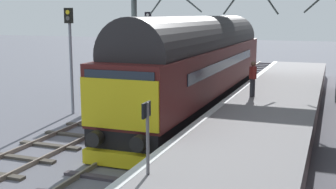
% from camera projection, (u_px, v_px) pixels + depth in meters
% --- Properties ---
extents(ground_plane, '(140.00, 140.00, 0.00)m').
position_uv_depth(ground_plane, '(152.00, 145.00, 16.40)').
color(ground_plane, slate).
rests_on(ground_plane, ground).
extents(track_main, '(2.50, 60.00, 0.15)m').
position_uv_depth(track_main, '(152.00, 143.00, 16.39)').
color(track_main, gray).
rests_on(track_main, ground).
extents(track_adjacent_west, '(2.50, 60.00, 0.15)m').
position_uv_depth(track_adjacent_west, '(73.00, 135.00, 17.56)').
color(track_adjacent_west, gray).
rests_on(track_adjacent_west, ground).
extents(station_platform, '(4.00, 44.00, 1.01)m').
position_uv_depth(station_platform, '(249.00, 141.00, 15.07)').
color(station_platform, gray).
rests_on(station_platform, ground).
extents(diesel_locomotive, '(2.74, 17.71, 4.68)m').
position_uv_depth(diesel_locomotive, '(199.00, 62.00, 21.52)').
color(diesel_locomotive, black).
rests_on(diesel_locomotive, ground).
extents(signal_post_mid, '(0.44, 0.22, 5.06)m').
position_uv_depth(signal_post_mid, '(70.00, 50.00, 20.97)').
color(signal_post_mid, gray).
rests_on(signal_post_mid, ground).
extents(signal_post_far, '(0.44, 0.22, 4.92)m').
position_uv_depth(signal_post_far, '(148.00, 40.00, 29.69)').
color(signal_post_far, gray).
rests_on(signal_post_far, ground).
extents(platform_number_sign, '(0.10, 0.44, 1.74)m').
position_uv_depth(platform_number_sign, '(147.00, 127.00, 10.32)').
color(platform_number_sign, slate).
rests_on(platform_number_sign, station_platform).
extents(waiting_passenger, '(0.44, 0.48, 1.64)m').
position_uv_depth(waiting_passenger, '(253.00, 76.00, 20.28)').
color(waiting_passenger, '#32333A').
rests_on(waiting_passenger, station_platform).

